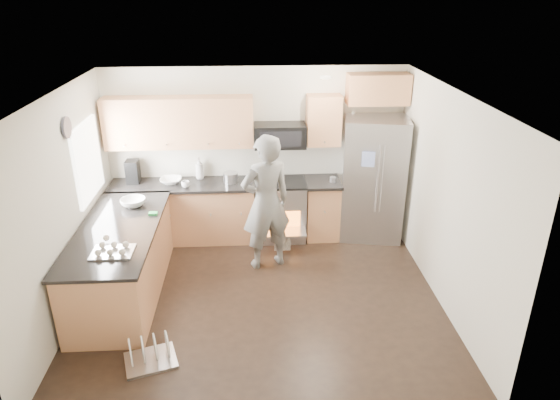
{
  "coord_description": "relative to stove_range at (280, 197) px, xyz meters",
  "views": [
    {
      "loc": [
        -0.07,
        -5.34,
        3.7
      ],
      "look_at": [
        0.28,
        0.5,
        1.14
      ],
      "focal_mm": 32.0,
      "sensor_mm": 36.0,
      "label": 1
    }
  ],
  "objects": [
    {
      "name": "ground",
      "position": [
        -0.35,
        -1.69,
        -0.68
      ],
      "size": [
        4.5,
        4.5,
        0.0
      ],
      "primitive_type": "plane",
      "color": "black",
      "rests_on": "ground"
    },
    {
      "name": "person",
      "position": [
        -0.24,
        -0.86,
        0.28
      ],
      "size": [
        0.81,
        0.67,
        1.92
      ],
      "primitive_type": "imported",
      "rotation": [
        0.0,
        0.0,
        3.49
      ],
      "color": "slate",
      "rests_on": "ground"
    },
    {
      "name": "peninsula",
      "position": [
        -2.1,
        -1.44,
        -0.21
      ],
      "size": [
        0.96,
        2.36,
        1.03
      ],
      "color": "#C37E4E",
      "rests_on": "ground"
    },
    {
      "name": "refrigerator",
      "position": [
        1.42,
        -0.02,
        0.27
      ],
      "size": [
        1.04,
        0.87,
        1.89
      ],
      "rotation": [
        0.0,
        0.0,
        -0.17
      ],
      "color": "#B7B7BC",
      "rests_on": "ground"
    },
    {
      "name": "back_cabinet_run",
      "position": [
        -0.94,
        0.06,
        0.29
      ],
      "size": [
        4.45,
        0.64,
        2.5
      ],
      "color": "#C37E4E",
      "rests_on": "ground"
    },
    {
      "name": "stove_range",
      "position": [
        0.0,
        0.0,
        0.0
      ],
      "size": [
        0.76,
        0.97,
        1.79
      ],
      "color": "#B7B7BC",
      "rests_on": "ground"
    },
    {
      "name": "room_shell",
      "position": [
        -0.39,
        -1.68,
        1.0
      ],
      "size": [
        4.54,
        4.04,
        2.62
      ],
      "color": "beige",
      "rests_on": "ground"
    },
    {
      "name": "dish_rack",
      "position": [
        -1.55,
        -2.79,
        -0.59
      ],
      "size": [
        0.63,
        0.56,
        0.32
      ],
      "rotation": [
        0.0,
        0.0,
        0.31
      ],
      "color": "#B7B7BC",
      "rests_on": "ground"
    }
  ]
}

